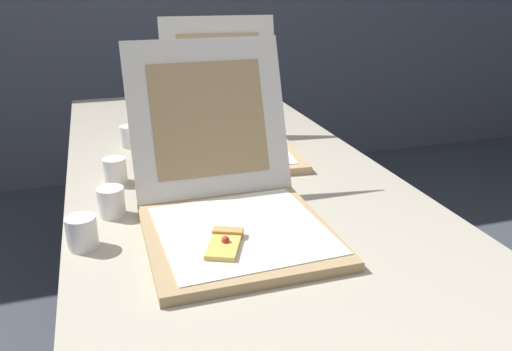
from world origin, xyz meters
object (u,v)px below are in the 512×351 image
Objects in this scene: table at (232,191)px; cup_white_mid at (115,171)px; cup_white_far at (130,136)px; pizza_box_middle at (230,134)px; cup_white_near_left at (82,233)px; cup_white_near_center at (111,202)px; pizza_box_front at (231,206)px.

table is 0.32m from cup_white_mid.
cup_white_far is at bearing 78.29° from cup_white_mid.
table is 4.23× the size of pizza_box_middle.
cup_white_near_left is at bearing -143.10° from table.
cup_white_near_center is 1.00× the size of cup_white_far.
cup_white_near_left is (-0.39, -0.30, 0.08)m from table.
cup_white_near_center is at bearing -99.21° from cup_white_far.
cup_white_near_center is (-0.25, 0.15, -0.02)m from pizza_box_front.
pizza_box_front is 7.62× the size of cup_white_near_center.
table is 0.44m from cup_white_far.
cup_white_far is 0.66m from cup_white_near_left.
cup_white_far is at bearing 80.79° from cup_white_near_center.
pizza_box_middle is at bearing 76.43° from table.
pizza_box_front reaches higher than cup_white_near_center.
cup_white_far is at bearing 104.28° from pizza_box_front.
cup_white_mid is at bearing -150.61° from pizza_box_middle.
cup_white_near_center is 0.21m from cup_white_mid.
cup_white_near_left is at bearing -126.22° from pizza_box_middle.
cup_white_near_center is 1.00× the size of cup_white_mid.
pizza_box_front is 0.53m from pizza_box_middle.
cup_white_mid is at bearing -101.71° from cup_white_far.
table is 31.48× the size of cup_white_near_left.
pizza_box_front reaches higher than cup_white_near_left.
pizza_box_middle reaches higher than cup_white_far.
cup_white_far reaches higher than table.
cup_white_near_left is (-0.44, -0.50, -0.02)m from pizza_box_middle.
cup_white_near_center is (-0.38, -0.37, -0.02)m from pizza_box_middle.
pizza_box_front is 7.62× the size of cup_white_far.
cup_white_near_center is at bearing -154.25° from table.
cup_white_far is (-0.17, 0.66, -0.02)m from pizza_box_front.
pizza_box_front reaches higher than cup_white_mid.
pizza_box_front is 0.31m from cup_white_near_left.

